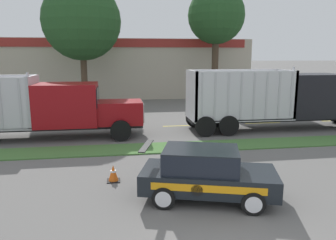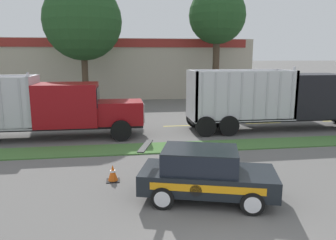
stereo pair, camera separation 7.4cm
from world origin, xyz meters
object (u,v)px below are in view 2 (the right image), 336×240
at_px(dump_truck_mid, 40,110).
at_px(rally_car, 205,173).
at_px(dump_truck_lead, 298,100).
at_px(traffic_cone, 113,173).

height_order(dump_truck_mid, rally_car, dump_truck_mid).
bearing_deg(dump_truck_mid, dump_truck_lead, 1.15).
height_order(dump_truck_lead, traffic_cone, dump_truck_lead).
bearing_deg(traffic_cone, rally_car, -34.34).
bearing_deg(rally_car, dump_truck_lead, 47.85).
bearing_deg(traffic_cone, dump_truck_mid, 119.75).
relative_size(dump_truck_mid, traffic_cone, 21.67).
relative_size(dump_truck_lead, traffic_cone, 19.53).
distance_m(dump_truck_lead, dump_truck_mid, 14.65).
distance_m(dump_truck_lead, rally_car, 12.01).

